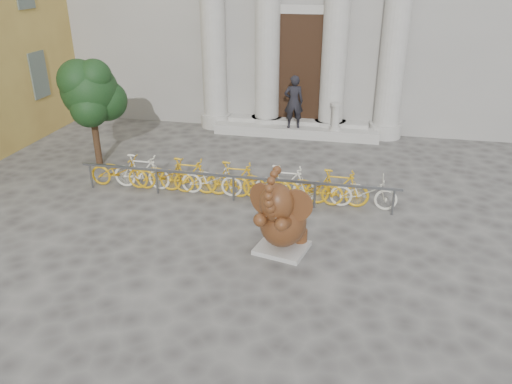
% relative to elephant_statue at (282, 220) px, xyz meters
% --- Properties ---
extents(ground, '(80.00, 80.00, 0.00)m').
position_rel_elephant_statue_xyz_m(ground, '(-0.78, -1.11, -0.77)').
color(ground, '#474442').
rests_on(ground, ground).
extents(entrance_steps, '(6.00, 1.20, 0.36)m').
position_rel_elephant_statue_xyz_m(entrance_steps, '(-0.78, 8.29, -0.59)').
color(entrance_steps, '#A8A59E').
rests_on(entrance_steps, ground).
extents(elephant_statue, '(1.39, 1.67, 2.13)m').
position_rel_elephant_statue_xyz_m(elephant_statue, '(0.00, 0.00, 0.00)').
color(elephant_statue, '#A8A59E').
rests_on(elephant_statue, ground).
extents(bike_rack, '(8.65, 0.53, 1.00)m').
position_rel_elephant_statue_xyz_m(bike_rack, '(-1.67, 2.54, -0.27)').
color(bike_rack, slate).
rests_on(bike_rack, ground).
extents(tree, '(1.91, 1.74, 3.31)m').
position_rel_elephant_statue_xyz_m(tree, '(-6.43, 3.96, 1.54)').
color(tree, '#332114').
rests_on(tree, ground).
extents(pedestrian, '(0.78, 0.61, 1.90)m').
position_rel_elephant_statue_xyz_m(pedestrian, '(-0.86, 7.94, 0.54)').
color(pedestrian, black).
rests_on(pedestrian, entrance_steps).
extents(balustrade_post, '(0.40, 0.40, 0.98)m').
position_rel_elephant_statue_xyz_m(balustrade_post, '(0.65, 7.99, 0.04)').
color(balustrade_post, '#A8A59E').
rests_on(balustrade_post, entrance_steps).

